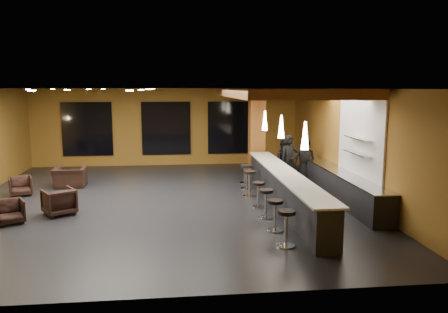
{
  "coord_description": "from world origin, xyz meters",
  "views": [
    {
      "loc": [
        0.48,
        -13.51,
        3.53
      ],
      "look_at": [
        2.0,
        0.5,
        1.3
      ],
      "focal_mm": 35.0,
      "sensor_mm": 36.0,
      "label": 1
    }
  ],
  "objects": [
    {
      "name": "pendant_0",
      "position": [
        3.65,
        -3.0,
        2.35
      ],
      "size": [
        0.2,
        0.2,
        0.7
      ],
      "primitive_type": "cone",
      "color": "white",
      "rests_on": "wood_soffit"
    },
    {
      "name": "prep_counter",
      "position": [
        5.65,
        -0.5,
        0.43
      ],
      "size": [
        0.7,
        6.0,
        0.86
      ],
      "primitive_type": "cube",
      "color": "black",
      "rests_on": "floor"
    },
    {
      "name": "bar_stool_2",
      "position": [
        2.86,
        -2.17,
        0.51
      ],
      "size": [
        0.4,
        0.4,
        0.8
      ],
      "rotation": [
        0.0,
        0.0,
        0.22
      ],
      "color": "silver",
      "rests_on": "floor"
    },
    {
      "name": "tile_backsplash",
      "position": [
        5.96,
        -1.0,
        2.0
      ],
      "size": [
        0.06,
        3.2,
        2.4
      ],
      "primitive_type": "cube",
      "color": "white",
      "rests_on": "wall_right"
    },
    {
      "name": "wall_shelf_lower",
      "position": [
        5.82,
        -1.2,
        1.6
      ],
      "size": [
        0.3,
        1.5,
        0.03
      ],
      "primitive_type": "cube",
      "color": "silver",
      "rests_on": "wall_right"
    },
    {
      "name": "armchair_a",
      "position": [
        -3.91,
        -1.92,
        0.31
      ],
      "size": [
        0.92,
        0.92,
        0.63
      ],
      "primitive_type": "imported",
      "rotation": [
        0.0,
        0.0,
        0.48
      ],
      "color": "black",
      "rests_on": "floor"
    },
    {
      "name": "window_center",
      "position": [
        0.0,
        6.44,
        1.7
      ],
      "size": [
        2.2,
        0.06,
        2.4
      ],
      "primitive_type": "cube",
      "color": "black",
      "rests_on": "wall_back"
    },
    {
      "name": "wall_right",
      "position": [
        6.05,
        0.0,
        1.75
      ],
      "size": [
        0.1,
        13.0,
        3.5
      ],
      "primitive_type": "cube",
      "color": "brown",
      "rests_on": "floor"
    },
    {
      "name": "bar_stool_4",
      "position": [
        2.82,
        0.25,
        0.54
      ],
      "size": [
        0.43,
        0.43,
        0.85
      ],
      "rotation": [
        0.0,
        0.0,
        0.2
      ],
      "color": "silver",
      "rests_on": "floor"
    },
    {
      "name": "staff_a",
      "position": [
        4.46,
        1.52,
        0.93
      ],
      "size": [
        0.76,
        0.59,
        1.86
      ],
      "primitive_type": "imported",
      "rotation": [
        0.0,
        0.0,
        0.23
      ],
      "color": "black",
      "rests_on": "floor"
    },
    {
      "name": "armchair_b",
      "position": [
        -2.84,
        -1.21,
        0.37
      ],
      "size": [
        1.1,
        1.11,
        0.74
      ],
      "primitive_type": "imported",
      "rotation": [
        0.0,
        0.0,
        3.7
      ],
      "color": "black",
      "rests_on": "floor"
    },
    {
      "name": "armchair_c",
      "position": [
        -4.68,
        1.19,
        0.32
      ],
      "size": [
        0.9,
        0.91,
        0.64
      ],
      "primitive_type": "imported",
      "rotation": [
        0.0,
        0.0,
        0.39
      ],
      "color": "black",
      "rests_on": "floor"
    },
    {
      "name": "prep_top",
      "position": [
        5.65,
        -0.5,
        0.89
      ],
      "size": [
        0.72,
        6.0,
        0.03
      ],
      "primitive_type": "cube",
      "color": "silver",
      "rests_on": "prep_counter"
    },
    {
      "name": "bar_counter",
      "position": [
        3.65,
        -1.0,
        0.5
      ],
      "size": [
        0.6,
        8.0,
        1.0
      ],
      "primitive_type": "cube",
      "color": "black",
      "rests_on": "floor"
    },
    {
      "name": "column",
      "position": [
        3.65,
        3.6,
        1.75
      ],
      "size": [
        0.6,
        0.6,
        3.5
      ],
      "primitive_type": "cube",
      "color": "brown",
      "rests_on": "floor"
    },
    {
      "name": "wall_front",
      "position": [
        0.0,
        -6.55,
        1.75
      ],
      "size": [
        12.0,
        0.1,
        3.5
      ],
      "primitive_type": "cube",
      "color": "brown",
      "rests_on": "floor"
    },
    {
      "name": "bar_top",
      "position": [
        3.65,
        -1.0,
        1.02
      ],
      "size": [
        0.78,
        8.1,
        0.05
      ],
      "primitive_type": "cube",
      "color": "beige",
      "rests_on": "bar_counter"
    },
    {
      "name": "floor",
      "position": [
        0.0,
        0.0,
        -0.05
      ],
      "size": [
        12.0,
        13.0,
        0.1
      ],
      "primitive_type": "cube",
      "color": "black",
      "rests_on": "ground"
    },
    {
      "name": "staff_b",
      "position": [
        4.49,
        2.35,
        0.79
      ],
      "size": [
        0.79,
        0.63,
        1.58
      ],
      "primitive_type": "imported",
      "rotation": [
        0.0,
        0.0,
        0.05
      ],
      "color": "black",
      "rests_on": "floor"
    },
    {
      "name": "pendant_1",
      "position": [
        3.65,
        -0.5,
        2.35
      ],
      "size": [
        0.2,
        0.2,
        0.7
      ],
      "primitive_type": "cone",
      "color": "white",
      "rests_on": "wood_soffit"
    },
    {
      "name": "bar_stool_6",
      "position": [
        2.96,
        2.25,
        0.47
      ],
      "size": [
        0.37,
        0.37,
        0.73
      ],
      "rotation": [
        0.0,
        0.0,
        0.39
      ],
      "color": "silver",
      "rests_on": "floor"
    },
    {
      "name": "wall_back",
      "position": [
        0.0,
        6.55,
        1.75
      ],
      "size": [
        12.0,
        0.1,
        3.5
      ],
      "primitive_type": "cube",
      "color": "brown",
      "rests_on": "floor"
    },
    {
      "name": "staff_c",
      "position": [
        5.25,
        2.26,
        0.84
      ],
      "size": [
        0.85,
        0.58,
        1.69
      ],
      "primitive_type": "imported",
      "rotation": [
        0.0,
        0.0,
        -0.05
      ],
      "color": "black",
      "rests_on": "floor"
    },
    {
      "name": "armchair_d",
      "position": [
        -3.35,
        2.3,
        0.36
      ],
      "size": [
        1.13,
        0.99,
        0.71
      ],
      "primitive_type": "imported",
      "rotation": [
        0.0,
        0.0,
        3.17
      ],
      "color": "black",
      "rests_on": "floor"
    },
    {
      "name": "bar_stool_5",
      "position": [
        2.89,
        1.31,
        0.55
      ],
      "size": [
        0.44,
        0.44,
        0.86
      ],
      "rotation": [
        0.0,
        0.0,
        -0.08
      ],
      "color": "silver",
      "rests_on": "floor"
    },
    {
      "name": "bar_stool_0",
      "position": [
        2.87,
        -4.35,
        0.53
      ],
      "size": [
        0.42,
        0.42,
        0.83
      ],
      "rotation": [
        0.0,
        0.0,
        -0.05
      ],
      "color": "silver",
      "rests_on": "floor"
    },
    {
      "name": "ceiling",
      "position": [
        0.0,
        0.0,
        3.55
      ],
      "size": [
        12.0,
        13.0,
        0.1
      ],
      "primitive_type": "cube",
      "color": "black"
    },
    {
      "name": "wood_soffit",
      "position": [
        4.0,
        1.0,
        3.36
      ],
      "size": [
        3.6,
        8.0,
        0.28
      ],
      "primitive_type": "cube",
      "color": "#9C5D2D",
      "rests_on": "ceiling"
    },
    {
      "name": "window_left",
      "position": [
        -3.5,
        6.44,
        1.7
      ],
      "size": [
        2.2,
        0.06,
        2.4
      ],
      "primitive_type": "cube",
      "color": "black",
      "rests_on": "wall_back"
    },
    {
      "name": "bar_stool_3",
      "position": [
        2.85,
        -1.09,
        0.49
      ],
      "size": [
        0.39,
        0.39,
        0.77
      ],
      "rotation": [
        0.0,
        0.0,
        0.41
      ],
      "color": "silver",
      "rests_on": "floor"
    },
    {
      "name": "wall_shelf_upper",
      "position": [
        5.82,
        -1.2,
        2.05
      ],
      "size": [
        0.3,
        1.5,
        0.03
      ],
      "primitive_type": "cube",
      "color": "silver",
      "rests_on": "wall_right"
    },
    {
      "name": "bar_stool_1",
      "position": [
        2.86,
        -3.27,
        0.51
      ],
      "size": [
        0.4,
        0.4,
        0.79
      ],
      "rotation": [
        0.0,
        0.0,
        -0.17
      ],
      "color": "silver",
      "rests_on": "floor"
    },
    {
      "name": "pendant_2",
      "position": [
        3.65,
        2.0,
        2.35
      ],
      "size": [
        0.2,
        0.2,
        0.7
      ],
      "primitive_type": "cone",
      "color": "white",
      "rests_on": "wood_soffit"
    },
    {
      "name": "window_right",
      "position": [
        3.0,
        6.44,
        1.7
      ],
      "size": [
        2.2,
        0.06,
        2.4
      ],
      "primitive_type": "cube",
      "color": "black",
      "rests_on": "wall_back"
    }
  ]
}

